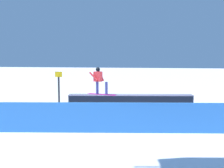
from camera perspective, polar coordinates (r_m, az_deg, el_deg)
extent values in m
plane|color=white|center=(13.18, 4.08, -4.91)|extent=(120.00, 120.00, 0.00)
cube|color=black|center=(13.13, 4.09, -3.71)|extent=(6.21, 1.63, 0.56)
cube|color=red|center=(13.15, 4.08, -4.31)|extent=(6.22, 1.64, 0.13)
cube|color=gray|center=(13.09, 4.10, -2.42)|extent=(6.22, 1.68, 0.04)
cube|color=#BB1A83|center=(13.09, -2.27, -2.29)|extent=(1.54, 0.58, 0.01)
cylinder|color=#43458B|center=(13.16, -3.28, -0.82)|extent=(0.17, 0.17, 0.64)
cylinder|color=#43458B|center=(12.94, -1.26, -0.92)|extent=(0.17, 0.17, 0.64)
cube|color=red|center=(13.09, -3.12, 1.66)|extent=(0.44, 0.32, 0.51)
sphere|color=black|center=(13.07, -3.13, 3.24)|extent=(0.22, 0.22, 0.22)
cylinder|color=red|center=(13.03, -4.16, 1.75)|extent=(0.47, 0.19, 0.44)
cylinder|color=red|center=(13.19, -2.41, 1.80)|extent=(0.34, 0.16, 0.53)
cube|color=#347EDD|center=(8.38, -0.53, -7.46)|extent=(12.71, 2.49, 0.99)
cylinder|color=#262628|center=(14.46, -11.65, -1.27)|extent=(0.10, 0.10, 1.41)
cube|color=yellow|center=(14.39, -11.72, 2.11)|extent=(0.40, 0.04, 0.30)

